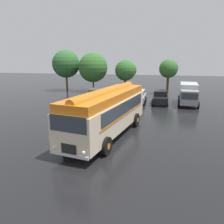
{
  "coord_description": "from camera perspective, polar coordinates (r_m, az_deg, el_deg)",
  "views": [
    {
      "loc": [
        4.37,
        -14.83,
        5.54
      ],
      "look_at": [
        0.83,
        1.48,
        1.4
      ],
      "focal_mm": 35.0,
      "sensor_mm": 36.0,
      "label": 1
    }
  ],
  "objects": [
    {
      "name": "car_near_left",
      "position": [
        28.58,
        -4.31,
        4.43
      ],
      "size": [
        2.29,
        4.36,
        1.66
      ],
      "color": "#4C5156",
      "rests_on": "ground"
    },
    {
      "name": "box_van",
      "position": [
        28.25,
        19.35,
        4.64
      ],
      "size": [
        2.67,
        5.9,
        2.5
      ],
      "color": "#B2B7BC",
      "rests_on": "ground"
    },
    {
      "name": "tree_left_of_centre",
      "position": [
        36.92,
        -5.06,
        11.52
      ],
      "size": [
        4.8,
        4.8,
        6.4
      ],
      "color": "#4C3823",
      "rests_on": "ground"
    },
    {
      "name": "car_far_right",
      "position": [
        27.67,
        12.52,
        3.83
      ],
      "size": [
        2.05,
        4.25,
        1.66
      ],
      "color": "black",
      "rests_on": "ground"
    },
    {
      "name": "ground_plane",
      "position": [
        16.43,
        -3.93,
        -5.82
      ],
      "size": [
        120.0,
        120.0,
        0.0
      ],
      "primitive_type": "plane",
      "color": "black"
    },
    {
      "name": "vintage_bus",
      "position": [
        15.66,
        -1.18,
        0.46
      ],
      "size": [
        4.29,
        10.37,
        3.49
      ],
      "color": "beige",
      "rests_on": "ground"
    },
    {
      "name": "tree_far_left",
      "position": [
        38.79,
        -11.93,
        12.12
      ],
      "size": [
        4.65,
        4.65,
        6.87
      ],
      "color": "#4C3823",
      "rests_on": "ground"
    },
    {
      "name": "tree_right_of_centre",
      "position": [
        35.37,
        14.74,
        10.9
      ],
      "size": [
        2.92,
        2.86,
        5.37
      ],
      "color": "#4C3823",
      "rests_on": "ground"
    },
    {
      "name": "car_mid_left",
      "position": [
        27.78,
        1.73,
        4.19
      ],
      "size": [
        2.03,
        4.24,
        1.66
      ],
      "color": "maroon",
      "rests_on": "ground"
    },
    {
      "name": "tree_centre",
      "position": [
        35.36,
        3.78,
        10.8
      ],
      "size": [
        3.38,
        3.25,
        5.24
      ],
      "color": "#4C3823",
      "rests_on": "ground"
    },
    {
      "name": "car_mid_right",
      "position": [
        27.72,
        6.83,
        4.08
      ],
      "size": [
        1.96,
        4.2,
        1.66
      ],
      "color": "#B7BABF",
      "rests_on": "ground"
    }
  ]
}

